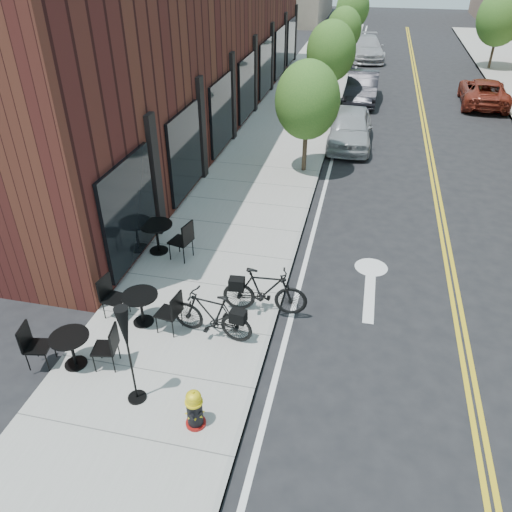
% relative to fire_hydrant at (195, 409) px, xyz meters
% --- Properties ---
extents(ground, '(120.00, 120.00, 0.00)m').
position_rel_fire_hydrant_xyz_m(ground, '(0.83, 2.51, -0.50)').
color(ground, black).
rests_on(ground, ground).
extents(sidewalk_near, '(4.00, 70.00, 0.12)m').
position_rel_fire_hydrant_xyz_m(sidewalk_near, '(-1.17, 12.51, -0.44)').
color(sidewalk_near, '#9E9B93').
rests_on(sidewalk_near, ground).
extents(building_near, '(5.00, 28.00, 7.00)m').
position_rel_fire_hydrant_xyz_m(building_near, '(-5.67, 16.51, 3.00)').
color(building_near, '#3E1614').
rests_on(building_near, ground).
extents(tree_near_a, '(2.20, 2.20, 3.81)m').
position_rel_fire_hydrant_xyz_m(tree_near_a, '(0.23, 11.51, 2.10)').
color(tree_near_a, '#382B1E').
rests_on(tree_near_a, sidewalk_near).
extents(tree_near_b, '(2.30, 2.30, 3.98)m').
position_rel_fire_hydrant_xyz_m(tree_near_b, '(0.23, 19.51, 2.21)').
color(tree_near_b, '#382B1E').
rests_on(tree_near_b, sidewalk_near).
extents(tree_near_c, '(2.10, 2.10, 3.67)m').
position_rel_fire_hydrant_xyz_m(tree_near_c, '(0.23, 27.51, 2.03)').
color(tree_near_c, '#382B1E').
rests_on(tree_near_c, sidewalk_near).
extents(tree_near_d, '(2.40, 2.40, 4.11)m').
position_rel_fire_hydrant_xyz_m(tree_near_d, '(0.23, 35.51, 2.29)').
color(tree_near_d, '#382B1E').
rests_on(tree_near_d, sidewalk_near).
extents(tree_far_c, '(2.80, 2.80, 4.62)m').
position_rel_fire_hydrant_xyz_m(tree_far_c, '(9.43, 30.51, 2.55)').
color(tree_far_c, '#382B1E').
rests_on(tree_far_c, sidewalk_far).
extents(fire_hydrant, '(0.47, 0.47, 0.81)m').
position_rel_fire_hydrant_xyz_m(fire_hydrant, '(0.00, 0.00, 0.00)').
color(fire_hydrant, maroon).
rests_on(fire_hydrant, sidewalk_near).
extents(bicycle_left, '(1.86, 0.76, 1.09)m').
position_rel_fire_hydrant_xyz_m(bicycle_left, '(-0.39, 2.27, 0.16)').
color(bicycle_left, black).
rests_on(bicycle_left, sidewalk_near).
extents(bicycle_right, '(1.92, 0.67, 1.13)m').
position_rel_fire_hydrant_xyz_m(bicycle_right, '(0.53, 3.28, 0.18)').
color(bicycle_right, black).
rests_on(bicycle_right, sidewalk_near).
extents(bistro_set_a, '(1.84, 0.88, 0.97)m').
position_rel_fire_hydrant_xyz_m(bistro_set_a, '(-1.99, 2.33, 0.11)').
color(bistro_set_a, black).
rests_on(bistro_set_a, sidewalk_near).
extents(bistro_set_b, '(1.80, 0.89, 0.95)m').
position_rel_fire_hydrant_xyz_m(bistro_set_b, '(-2.77, 0.84, 0.09)').
color(bistro_set_b, black).
rests_on(bistro_set_b, sidewalk_near).
extents(bistro_set_c, '(2.04, 1.03, 1.07)m').
position_rel_fire_hydrant_xyz_m(bistro_set_c, '(-2.77, 5.15, 0.16)').
color(bistro_set_c, black).
rests_on(bistro_set_c, sidewalk_near).
extents(patio_umbrella, '(0.34, 0.34, 2.10)m').
position_rel_fire_hydrant_xyz_m(patio_umbrella, '(-1.23, 0.31, 1.12)').
color(patio_umbrella, black).
rests_on(patio_umbrella, sidewalk_near).
extents(parked_car_a, '(1.80, 4.29, 1.45)m').
position_rel_fire_hydrant_xyz_m(parked_car_a, '(1.63, 14.77, 0.22)').
color(parked_car_a, '#A1A4A9').
rests_on(parked_car_a, ground).
extents(parked_car_b, '(1.58, 4.41, 1.45)m').
position_rel_fire_hydrant_xyz_m(parked_car_b, '(1.80, 21.30, 0.22)').
color(parked_car_b, black).
rests_on(parked_car_b, ground).
extents(parked_car_c, '(2.74, 5.37, 1.49)m').
position_rel_fire_hydrant_xyz_m(parked_car_c, '(1.63, 31.91, 0.24)').
color(parked_car_c, '#ADACB1').
rests_on(parked_car_c, ground).
extents(parked_car_far, '(2.37, 4.75, 1.29)m').
position_rel_fire_hydrant_xyz_m(parked_car_far, '(7.79, 22.05, 0.14)').
color(parked_car_far, maroon).
rests_on(parked_car_far, ground).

